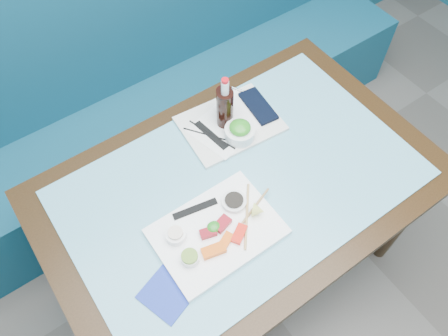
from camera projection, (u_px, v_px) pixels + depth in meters
booth_bench at (142, 107)px, 2.24m from camera, size 3.00×0.56×1.17m
dining_table at (241, 195)px, 1.61m from camera, size 1.40×0.90×0.75m
glass_top at (241, 183)px, 1.54m from camera, size 1.22×0.76×0.01m
sashimi_plate at (217, 232)px, 1.42m from camera, size 0.40×0.28×0.02m
salmon_left at (214, 250)px, 1.36m from camera, size 0.08×0.05×0.02m
salmon_mid at (226, 241)px, 1.38m from camera, size 0.07×0.05×0.01m
salmon_right at (239, 234)px, 1.40m from camera, size 0.07×0.06×0.02m
tuna_left at (208, 233)px, 1.40m from camera, size 0.06×0.05×0.02m
tuna_right at (222, 224)px, 1.41m from camera, size 0.07×0.05×0.02m
seaweed_garnish at (214, 227)px, 1.40m from camera, size 0.06×0.05×0.03m
ramekin_wasabi at (190, 258)px, 1.35m from camera, size 0.07×0.07×0.02m
wasabi_fill at (190, 256)px, 1.33m from camera, size 0.06×0.06×0.01m
ramekin_ginger at (176, 235)px, 1.39m from camera, size 0.09×0.09×0.03m
ginger_fill at (175, 233)px, 1.37m from camera, size 0.06×0.06×0.01m
soy_dish at (234, 202)px, 1.46m from camera, size 0.11×0.11×0.02m
soy_fill at (234, 200)px, 1.45m from camera, size 0.07×0.07×0.01m
lemon_wedge at (258, 211)px, 1.42m from camera, size 0.06×0.06×0.05m
chopstick_sleeve at (195, 209)px, 1.45m from camera, size 0.16×0.05×0.00m
wooden_chopstick_a at (247, 216)px, 1.44m from camera, size 0.16×0.19×0.01m
wooden_chopstick_b at (249, 214)px, 1.44m from camera, size 0.23×0.09×0.01m
serving_tray at (230, 124)px, 1.68m from camera, size 0.38×0.30×0.01m
paper_placemat at (230, 122)px, 1.67m from camera, size 0.33×0.27×0.00m
seaweed_bowl at (240, 133)px, 1.61m from camera, size 0.13×0.13×0.05m
seaweed_salad at (240, 127)px, 1.59m from camera, size 0.10×0.10×0.04m
cola_glass at (224, 102)px, 1.65m from camera, size 0.07×0.07×0.12m
navy_pouch at (258, 106)px, 1.71m from camera, size 0.10×0.19×0.01m
fork at (241, 91)px, 1.75m from camera, size 0.05×0.08×0.01m
black_chopstick_a at (210, 136)px, 1.63m from camera, size 0.13×0.18×0.01m
black_chopstick_b at (212, 135)px, 1.63m from camera, size 0.07×0.21×0.01m
tray_sleeve at (211, 135)px, 1.63m from camera, size 0.05×0.17×0.00m
cola_bottle_body at (225, 110)px, 1.61m from camera, size 0.08×0.08×0.18m
cola_bottle_neck at (225, 88)px, 1.51m from camera, size 0.04×0.04×0.05m
cola_bottle_cap at (225, 81)px, 1.48m from camera, size 0.03×0.03×0.01m
blue_napkin at (168, 292)px, 1.32m from camera, size 0.18×0.18×0.01m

